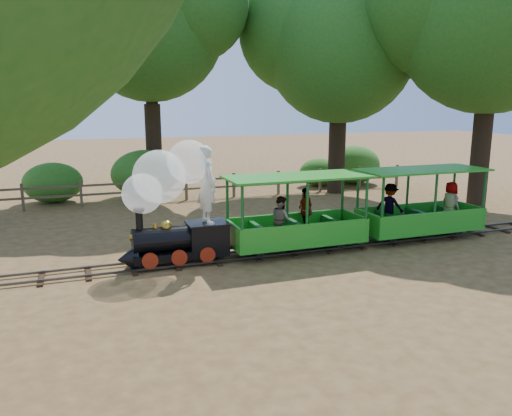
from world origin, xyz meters
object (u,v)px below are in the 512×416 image
object	(u,v)px
carriage_rear	(418,211)
fence	(210,184)
locomotive	(171,194)
carriage_front	(295,222)

from	to	relation	value
carriage_rear	fence	bearing A→B (deg)	116.61
fence	carriage_rear	bearing A→B (deg)	-63.39
locomotive	carriage_front	distance (m)	3.34
carriage_rear	locomotive	bearing A→B (deg)	179.56
carriage_front	carriage_rear	xyz separation A→B (m)	(3.83, -0.01, 0.02)
locomotive	carriage_rear	size ratio (longest dim) A/B	0.83
locomotive	fence	world-z (taller)	locomotive
carriage_rear	fence	xyz separation A→B (m)	(-4.01, 8.00, -0.25)
carriage_rear	fence	size ratio (longest dim) A/B	0.20
locomotive	fence	bearing A→B (deg)	69.16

